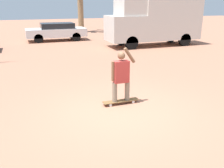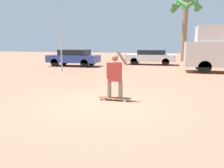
# 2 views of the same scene
# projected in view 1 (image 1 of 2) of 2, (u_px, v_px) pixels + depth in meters

# --- Properties ---
(ground_plane) EXTENTS (80.00, 80.00, 0.00)m
(ground_plane) POSITION_uv_depth(u_px,v_px,m) (120.00, 111.00, 6.74)
(ground_plane) COLOR #A36B51
(skateboard) EXTENTS (1.07, 0.23, 0.10)m
(skateboard) POSITION_uv_depth(u_px,v_px,m) (121.00, 101.00, 7.22)
(skateboard) COLOR brown
(skateboard) RESTS_ON ground_plane
(person_skateboarder) EXTENTS (0.71, 0.22, 1.54)m
(person_skateboarder) POSITION_uv_depth(u_px,v_px,m) (121.00, 74.00, 6.97)
(person_skateboarder) COLOR gray
(person_skateboarder) RESTS_ON skateboard
(camper_van) EXTENTS (6.30, 2.02, 3.02)m
(camper_van) POSITION_uv_depth(u_px,v_px,m) (155.00, 21.00, 16.54)
(camper_van) COLOR black
(camper_van) RESTS_ON ground_plane
(parked_car_white) EXTENTS (4.43, 1.82, 1.32)m
(parked_car_white) POSITION_uv_depth(u_px,v_px,m) (56.00, 31.00, 18.95)
(parked_car_white) COLOR black
(parked_car_white) RESTS_ON ground_plane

